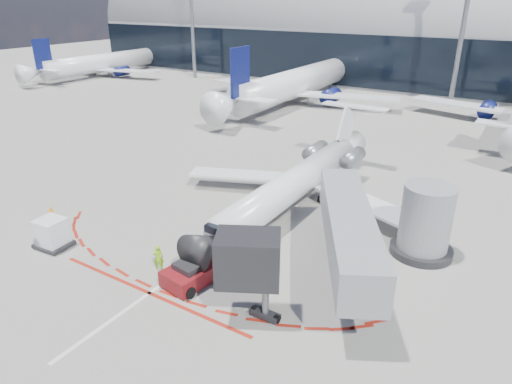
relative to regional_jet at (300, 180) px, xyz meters
The scene contains 15 objects.
ground 4.76m from the regional_jet, 112.89° to the right, with size 260.00×260.00×0.00m, color slate.
apron_centerline 3.31m from the regional_jet, 130.74° to the right, with size 0.25×40.00×0.01m, color silver.
apron_stop_bar 15.66m from the regional_jet, 96.13° to the right, with size 14.00×0.25×0.01m, color maroon.
terminal_building 61.41m from the regional_jet, 91.55° to the left, with size 150.00×24.15×24.00m.
jet_bridge 10.73m from the regional_jet, 40.45° to the right, with size 10.03×15.20×4.90m.
light_mast_west 65.02m from the regional_jet, 136.63° to the left, with size 0.70×0.70×25.00m, color slate.
light_mast_centre 45.40m from the regional_jet, 85.66° to the left, with size 0.70×0.70×25.00m, color slate.
regional_jet is the anchor object (origin of this frame).
pushback_tug 13.30m from the regional_jet, 91.05° to the right, with size 2.76×5.57×1.42m.
ramp_worker 13.66m from the regional_jet, 102.17° to the right, with size 0.63×0.41×1.73m, color #8EDA17.
uld_container 18.55m from the regional_jet, 125.85° to the right, with size 2.33×2.03×2.06m.
safety_cone_left 19.76m from the regional_jet, 143.41° to the right, with size 0.36×0.36×0.50m, color orange.
safety_cone_right 13.44m from the regional_jet, 90.98° to the right, with size 0.40×0.40×0.56m, color orange.
bg_airliner_0 74.19m from the regional_jet, 150.70° to the left, with size 32.54×34.45×10.53m, color silver, non-canonical shape.
bg_airliner_1 39.23m from the regional_jet, 117.54° to the left, with size 37.88×40.11×12.25m, color silver, non-canonical shape.
Camera 1 is at (16.68, -26.59, 15.67)m, focal length 32.00 mm.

